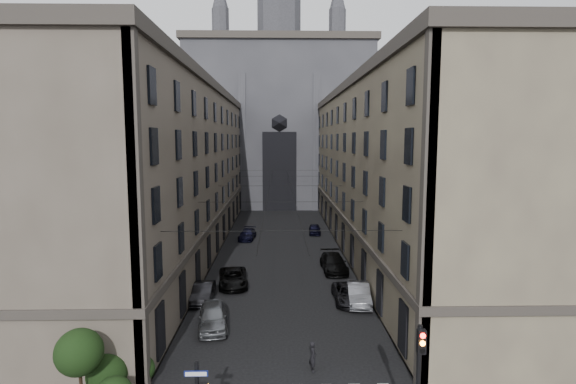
{
  "coord_description": "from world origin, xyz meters",
  "views": [
    {
      "loc": [
        -0.22,
        -15.51,
        12.82
      ],
      "look_at": [
        0.36,
        11.2,
        9.63
      ],
      "focal_mm": 28.0,
      "sensor_mm": 36.0,
      "label": 1
    }
  ],
  "objects": [
    {
      "name": "car_left_far",
      "position": [
        -4.2,
        40.81,
        0.66
      ],
      "size": [
        2.28,
        4.7,
        1.32
      ],
      "primitive_type": "imported",
      "rotation": [
        0.0,
        0.0,
        -0.1
      ],
      "color": "black",
      "rests_on": "ground"
    },
    {
      "name": "car_left_near",
      "position": [
        -4.68,
        13.81,
        0.82
      ],
      "size": [
        2.56,
        5.02,
        1.64
      ],
      "primitive_type": "imported",
      "rotation": [
        0.0,
        0.0,
        0.13
      ],
      "color": "slate",
      "rests_on": "ground"
    },
    {
      "name": "car_right_far",
      "position": [
        4.69,
        43.94,
        0.66
      ],
      "size": [
        1.77,
        3.96,
        1.32
      ],
      "primitive_type": "imported",
      "rotation": [
        0.0,
        0.0,
        -0.05
      ],
      "color": "black",
      "rests_on": "ground"
    },
    {
      "name": "traffic_light_right",
      "position": [
        5.6,
        1.92,
        3.29
      ],
      "size": [
        0.34,
        0.5,
        5.2
      ],
      "color": "black",
      "rests_on": "ground"
    },
    {
      "name": "car_left_midfar",
      "position": [
        -4.2,
        22.61,
        0.73
      ],
      "size": [
        3.01,
        5.49,
        1.46
      ],
      "primitive_type": "imported",
      "rotation": [
        0.0,
        0.0,
        0.12
      ],
      "color": "black",
      "rests_on": "ground"
    },
    {
      "name": "car_right_midnear",
      "position": [
        5.27,
        18.49,
        0.67
      ],
      "size": [
        2.24,
        4.82,
        1.34
      ],
      "primitive_type": "imported",
      "rotation": [
        0.0,
        0.0,
        -0.01
      ],
      "color": "black",
      "rests_on": "ground"
    },
    {
      "name": "car_right_near",
      "position": [
        6.0,
        18.13,
        0.79
      ],
      "size": [
        2.05,
        4.94,
        1.59
      ],
      "primitive_type": "imported",
      "rotation": [
        0.0,
        0.0,
        -0.08
      ],
      "color": "gray",
      "rests_on": "ground"
    },
    {
      "name": "tram_wires",
      "position": [
        0.0,
        35.63,
        7.25
      ],
      "size": [
        14.0,
        60.0,
        0.43
      ],
      "color": "black",
      "rests_on": "ground"
    },
    {
      "name": "sidewalk_right",
      "position": [
        10.5,
        36.0,
        0.07
      ],
      "size": [
        7.0,
        80.0,
        0.15
      ],
      "primitive_type": "cube",
      "color": "#383533",
      "rests_on": "ground"
    },
    {
      "name": "pedestrian",
      "position": [
        1.67,
        8.0,
        0.85
      ],
      "size": [
        0.48,
        0.67,
        1.7
      ],
      "primitive_type": "imported",
      "rotation": [
        0.0,
        0.0,
        1.7
      ],
      "color": "black",
      "rests_on": "ground"
    },
    {
      "name": "sidewalk_left",
      "position": [
        -10.5,
        36.0,
        0.07
      ],
      "size": [
        7.0,
        80.0,
        0.15
      ],
      "primitive_type": "cube",
      "color": "#383533",
      "rests_on": "ground"
    },
    {
      "name": "car_left_midnear",
      "position": [
        -6.2,
        18.97,
        0.71
      ],
      "size": [
        1.57,
        4.33,
        1.42
      ],
      "primitive_type": "imported",
      "rotation": [
        0.0,
        0.0,
        0.02
      ],
      "color": "black",
      "rests_on": "ground"
    },
    {
      "name": "shrub_cluster",
      "position": [
        -8.72,
        5.01,
        1.8
      ],
      "size": [
        3.9,
        4.4,
        3.9
      ],
      "color": "black",
      "rests_on": "sidewalk_left"
    },
    {
      "name": "building_right",
      "position": [
        13.44,
        36.0,
        9.34
      ],
      "size": [
        13.6,
        60.6,
        18.85
      ],
      "color": "brown",
      "rests_on": "ground"
    },
    {
      "name": "gothic_tower",
      "position": [
        0.0,
        74.96,
        17.8
      ],
      "size": [
        35.0,
        23.0,
        58.0
      ],
      "color": "#2D2D33",
      "rests_on": "ground"
    },
    {
      "name": "building_left",
      "position": [
        -13.44,
        36.0,
        9.34
      ],
      "size": [
        13.6,
        60.6,
        18.85
      ],
      "color": "#4B443A",
      "rests_on": "ground"
    },
    {
      "name": "car_right_midfar",
      "position": [
        5.15,
        26.83,
        0.81
      ],
      "size": [
        2.45,
        5.66,
        1.62
      ],
      "primitive_type": "imported",
      "rotation": [
        0.0,
        0.0,
        0.03
      ],
      "color": "black",
      "rests_on": "ground"
    }
  ]
}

